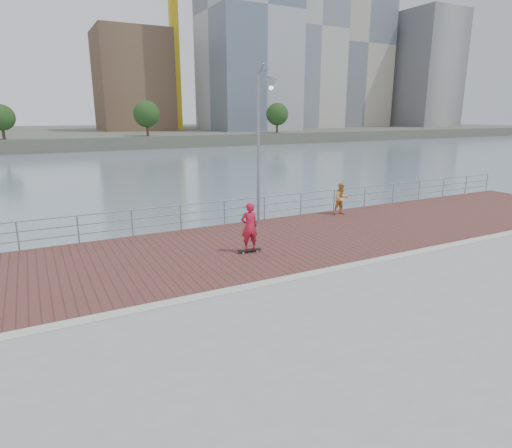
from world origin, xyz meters
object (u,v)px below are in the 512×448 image
guardrail (203,212)px  street_lamp (264,119)px  skateboarder (249,227)px  bystander (341,199)px

guardrail → street_lamp: size_ratio=5.93×
street_lamp → skateboarder: (-2.29, -3.13, -3.70)m
guardrail → bystander: 7.01m
guardrail → bystander: (6.95, -0.87, 0.12)m
guardrail → street_lamp: (2.49, -0.98, 3.99)m
bystander → skateboarder: bearing=-146.4°
bystander → guardrail: bearing=-179.2°
skateboarder → guardrail: bearing=-81.5°
street_lamp → bystander: size_ratio=4.15×
guardrail → street_lamp: bearing=-21.6°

